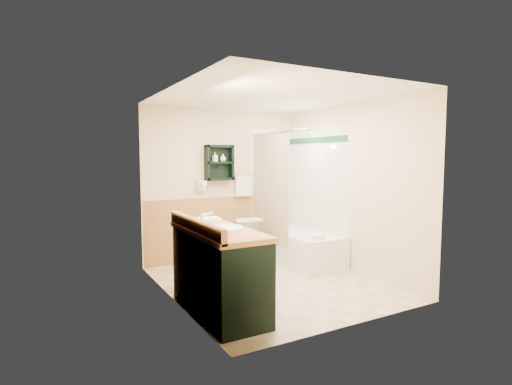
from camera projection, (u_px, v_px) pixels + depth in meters
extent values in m
plane|color=#CAB293|center=(272.00, 283.00, 5.19)|extent=(3.00, 3.00, 0.00)
cube|color=beige|center=(222.00, 184.00, 6.40)|extent=(2.60, 0.04, 2.40)
cube|color=beige|center=(171.00, 196.00, 4.44)|extent=(0.04, 3.00, 2.40)
cube|color=beige|center=(350.00, 187.00, 5.73)|extent=(0.04, 3.00, 2.40)
cube|color=white|center=(272.00, 94.00, 4.98)|extent=(2.60, 3.00, 0.04)
cube|color=black|center=(219.00, 163.00, 6.23)|extent=(0.45, 0.15, 0.55)
cylinder|color=silver|center=(276.00, 132.00, 5.92)|extent=(0.03, 1.60, 0.03)
cube|color=black|center=(219.00, 271.00, 4.17)|extent=(0.59, 1.41, 0.89)
cube|color=white|center=(299.00, 247.00, 6.21)|extent=(0.71, 1.50, 0.48)
imported|color=white|center=(243.00, 239.00, 6.21)|extent=(0.52, 0.79, 0.72)
cube|color=white|center=(208.00, 219.00, 4.64)|extent=(0.25, 0.20, 0.04)
imported|color=black|center=(189.00, 215.00, 4.43)|extent=(0.16, 0.04, 0.21)
cube|color=white|center=(316.00, 237.00, 5.64)|extent=(0.22, 0.18, 0.07)
imported|color=white|center=(215.00, 160.00, 6.18)|extent=(0.09, 0.15, 0.07)
imported|color=white|center=(223.00, 159.00, 6.24)|extent=(0.11, 0.13, 0.09)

